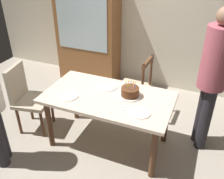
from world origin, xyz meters
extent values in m
plane|color=#9E9384|center=(0.00, 0.00, 0.00)|extent=(6.40, 6.40, 0.00)
cube|color=beige|center=(0.00, 1.85, 1.30)|extent=(6.40, 0.10, 2.60)
cube|color=beige|center=(0.00, 0.00, 0.71)|extent=(1.54, 0.85, 0.04)
cylinder|color=#56331E|center=(-0.67, -0.32, 0.35)|extent=(0.07, 0.07, 0.69)
cylinder|color=#56331E|center=(0.67, -0.32, 0.35)|extent=(0.07, 0.07, 0.69)
cylinder|color=#56331E|center=(-0.67, 0.32, 0.35)|extent=(0.07, 0.07, 0.69)
cylinder|color=#56331E|center=(0.67, 0.32, 0.35)|extent=(0.07, 0.07, 0.69)
cylinder|color=silver|center=(0.24, 0.10, 0.74)|extent=(0.28, 0.28, 0.01)
cylinder|color=#563019|center=(0.24, 0.10, 0.79)|extent=(0.21, 0.21, 0.10)
cylinder|color=#4C7FE5|center=(0.30, 0.10, 0.87)|extent=(0.01, 0.01, 0.05)
sphere|color=#FFC64C|center=(0.30, 0.10, 0.91)|extent=(0.01, 0.01, 0.01)
cylinder|color=#D872CC|center=(0.29, 0.13, 0.87)|extent=(0.01, 0.01, 0.05)
sphere|color=#FFC64C|center=(0.29, 0.13, 0.91)|extent=(0.01, 0.01, 0.01)
cylinder|color=#F2994C|center=(0.26, 0.15, 0.87)|extent=(0.01, 0.01, 0.05)
sphere|color=#FFC64C|center=(0.26, 0.15, 0.91)|extent=(0.01, 0.01, 0.01)
cylinder|color=#4C7FE5|center=(0.23, 0.15, 0.87)|extent=(0.01, 0.01, 0.05)
sphere|color=#FFC64C|center=(0.23, 0.15, 0.91)|extent=(0.01, 0.01, 0.01)
cylinder|color=#F2994C|center=(0.20, 0.14, 0.87)|extent=(0.01, 0.01, 0.05)
sphere|color=#FFC64C|center=(0.20, 0.14, 0.91)|extent=(0.01, 0.01, 0.01)
cylinder|color=#D872CC|center=(0.18, 0.11, 0.87)|extent=(0.01, 0.01, 0.05)
sphere|color=#FFC64C|center=(0.18, 0.11, 0.91)|extent=(0.01, 0.01, 0.01)
cylinder|color=#D872CC|center=(0.19, 0.08, 0.87)|extent=(0.01, 0.01, 0.05)
sphere|color=#FFC64C|center=(0.19, 0.08, 0.91)|extent=(0.01, 0.01, 0.01)
cylinder|color=#66CC72|center=(0.21, 0.05, 0.87)|extent=(0.01, 0.01, 0.05)
sphere|color=#FFC64C|center=(0.21, 0.05, 0.91)|extent=(0.01, 0.01, 0.01)
cylinder|color=#F2994C|center=(0.23, 0.04, 0.87)|extent=(0.01, 0.01, 0.05)
sphere|color=#FFC64C|center=(0.23, 0.04, 0.91)|extent=(0.01, 0.01, 0.01)
cylinder|color=#4C7FE5|center=(0.26, 0.04, 0.87)|extent=(0.01, 0.01, 0.05)
sphere|color=#FFC64C|center=(0.26, 0.04, 0.91)|extent=(0.01, 0.01, 0.01)
cylinder|color=#D872CC|center=(0.29, 0.07, 0.87)|extent=(0.01, 0.01, 0.05)
sphere|color=#FFC64C|center=(0.29, 0.07, 0.91)|extent=(0.01, 0.01, 0.01)
cylinder|color=white|center=(-0.42, -0.19, 0.74)|extent=(0.22, 0.22, 0.01)
cylinder|color=white|center=(-0.08, 0.19, 0.74)|extent=(0.22, 0.22, 0.01)
cylinder|color=white|center=(0.46, -0.19, 0.74)|extent=(0.22, 0.22, 0.01)
cube|color=silver|center=(-0.58, -0.18, 0.73)|extent=(0.18, 0.02, 0.01)
cube|color=silver|center=(-0.24, 0.18, 0.73)|extent=(0.18, 0.03, 0.01)
cube|color=silver|center=(0.30, -0.20, 0.73)|extent=(0.18, 0.05, 0.01)
cube|color=tan|center=(0.07, 0.74, 0.45)|extent=(0.46, 0.46, 0.05)
cylinder|color=#56331E|center=(-0.09, 0.92, 0.21)|extent=(0.04, 0.04, 0.42)
cylinder|color=#56331E|center=(-0.10, 0.58, 0.21)|extent=(0.04, 0.04, 0.42)
cylinder|color=#56331E|center=(0.25, 0.91, 0.21)|extent=(0.04, 0.04, 0.42)
cylinder|color=#56331E|center=(0.24, 0.57, 0.21)|extent=(0.04, 0.04, 0.42)
cylinder|color=#56331E|center=(0.28, 0.91, 0.70)|extent=(0.04, 0.04, 0.50)
cylinder|color=#56331E|center=(0.26, 0.56, 0.70)|extent=(0.04, 0.04, 0.50)
cube|color=#56331E|center=(0.27, 0.73, 0.92)|extent=(0.06, 0.40, 0.06)
cube|color=tan|center=(-1.07, -0.10, 0.45)|extent=(0.52, 0.52, 0.05)
cylinder|color=#56331E|center=(-0.87, -0.23, 0.21)|extent=(0.04, 0.04, 0.42)
cylinder|color=#56331E|center=(-0.94, 0.10, 0.21)|extent=(0.04, 0.04, 0.42)
cylinder|color=#56331E|center=(-1.20, -0.30, 0.21)|extent=(0.04, 0.04, 0.42)
cylinder|color=#56331E|center=(-1.27, 0.04, 0.21)|extent=(0.04, 0.04, 0.42)
cube|color=tan|center=(-1.27, -0.14, 0.70)|extent=(0.13, 0.40, 0.50)
cylinder|color=#262328|center=(-1.09, -0.72, 0.38)|extent=(0.14, 0.14, 0.76)
cylinder|color=#262328|center=(1.08, 0.51, 0.43)|extent=(0.14, 0.14, 0.86)
cylinder|color=#262328|center=(1.13, 0.39, 0.43)|extent=(0.14, 0.14, 0.86)
cylinder|color=#A54C59|center=(1.10, 0.45, 1.22)|extent=(0.32, 0.32, 0.72)
cube|color=brown|center=(-1.06, 1.56, 0.95)|extent=(1.10, 0.44, 1.90)
cube|color=silver|center=(-1.06, 1.34, 1.20)|extent=(0.94, 0.01, 1.04)
camera|label=1|loc=(1.02, -2.33, 2.32)|focal=40.36mm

